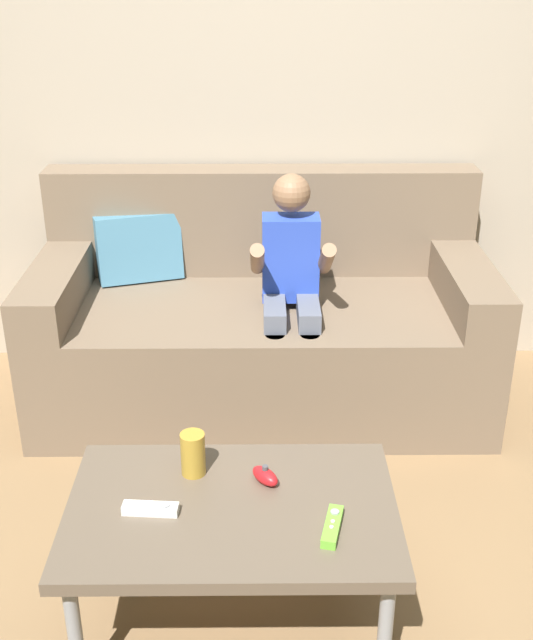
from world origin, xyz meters
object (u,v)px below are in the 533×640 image
object	(u,v)px
coffee_table	(232,517)
game_remote_lime_near_edge	(332,526)
game_remote_white_far_corner	(151,509)
couch	(260,325)
person_seated_on_couch	(291,287)
soda_can	(193,454)
nunchuk_red	(265,476)

from	to	relation	value
coffee_table	game_remote_lime_near_edge	size ratio (longest dim) A/B	5.80
coffee_table	game_remote_white_far_corner	world-z (taller)	game_remote_white_far_corner
couch	game_remote_lime_near_edge	distance (m)	1.34
coffee_table	person_seated_on_couch	bearing A→B (deg)	79.88
game_remote_white_far_corner	game_remote_lime_near_edge	bearing A→B (deg)	-8.89
coffee_table	soda_can	distance (m)	0.20
person_seated_on_couch	coffee_table	xyz separation A→B (m)	(-0.19, -1.05, -0.20)
person_seated_on_couch	coffee_table	size ratio (longest dim) A/B	1.13
couch	nunchuk_red	xyz separation A→B (m)	(0.01, -1.13, 0.10)
nunchuk_red	game_remote_lime_near_edge	bearing A→B (deg)	-50.03
nunchuk_red	game_remote_white_far_corner	size ratio (longest dim) A/B	0.68
couch	nunchuk_red	size ratio (longest dim) A/B	17.79
coffee_table	nunchuk_red	bearing A→B (deg)	48.21
game_remote_lime_near_edge	game_remote_white_far_corner	xyz separation A→B (m)	(-0.45, 0.07, 0.00)
game_remote_lime_near_edge	coffee_table	bearing A→B (deg)	158.60
couch	nunchuk_red	world-z (taller)	couch
nunchuk_red	soda_can	size ratio (longest dim) A/B	0.80
game_remote_white_far_corner	couch	bearing A→B (deg)	77.64
game_remote_lime_near_edge	soda_can	distance (m)	0.43
nunchuk_red	coffee_table	bearing A→B (deg)	-131.79
game_remote_lime_near_edge	nunchuk_red	xyz separation A→B (m)	(-0.16, 0.19, 0.01)
person_seated_on_couch	game_remote_white_far_corner	bearing A→B (deg)	-109.81
nunchuk_red	couch	bearing A→B (deg)	90.56
nunchuk_red	person_seated_on_couch	bearing A→B (deg)	83.90
person_seated_on_couch	nunchuk_red	world-z (taller)	person_seated_on_couch
couch	game_remote_white_far_corner	bearing A→B (deg)	-102.36
couch	game_remote_white_far_corner	world-z (taller)	couch
person_seated_on_couch	nunchuk_red	distance (m)	0.97
couch	soda_can	xyz separation A→B (m)	(-0.18, -1.09, 0.14)
couch	coffee_table	bearing A→B (deg)	-93.47
person_seated_on_couch	game_remote_lime_near_edge	size ratio (longest dim) A/B	6.54
couch	nunchuk_red	distance (m)	1.14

